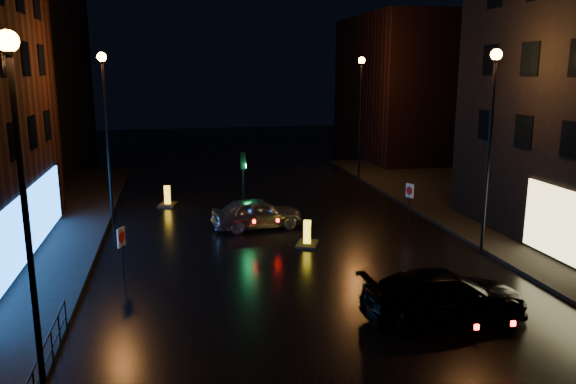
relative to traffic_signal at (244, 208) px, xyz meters
name	(u,v)px	position (x,y,z in m)	size (l,w,h in m)	color
ground	(346,337)	(1.20, -14.00, -0.50)	(120.00, 120.00, 0.00)	black
building_far_left	(27,76)	(-14.80, 21.00, 6.50)	(8.00, 16.00, 14.00)	black
building_far_right	(402,88)	(16.20, 18.00, 5.50)	(8.00, 14.00, 12.00)	black
street_lamp_lnear	(21,170)	(-6.60, -16.00, 5.06)	(0.44, 0.44, 8.37)	black
street_lamp_lfar	(106,112)	(-6.60, 0.00, 5.06)	(0.44, 0.44, 8.37)	black
street_lamp_rnear	(491,121)	(9.00, -8.00, 5.06)	(0.44, 0.44, 8.37)	black
street_lamp_rfar	(361,100)	(9.00, 8.00, 5.06)	(0.44, 0.44, 8.37)	black
traffic_signal	(244,208)	(0.00, 0.00, 0.00)	(1.40, 2.40, 3.45)	black
guard_railing	(43,359)	(-6.80, -15.00, 0.24)	(0.05, 6.04, 1.00)	black
silver_hatchback	(257,213)	(0.38, -2.22, 0.25)	(1.77, 4.39, 1.50)	#A0A3A8
dark_sedan	(444,295)	(4.54, -13.42, 0.26)	(2.12, 5.23, 1.52)	black
bollard_near	(307,240)	(2.11, -5.39, -0.25)	(1.30, 1.53, 1.13)	black
bollard_far	(168,201)	(-3.93, 3.36, -0.25)	(1.18, 1.49, 1.15)	black
road_sign_left	(121,242)	(-5.44, -8.38, 1.06)	(0.25, 0.48, 2.09)	black
road_sign_right	(409,194)	(7.81, -3.20, 1.07)	(0.23, 0.49, 2.10)	black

